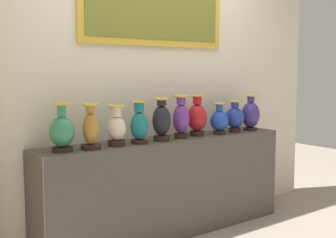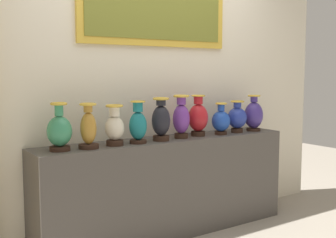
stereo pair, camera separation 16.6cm
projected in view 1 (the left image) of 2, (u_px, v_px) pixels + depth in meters
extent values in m
plane|color=gray|center=(168.00, 234.00, 3.85)|extent=(10.10, 10.10, 0.00)
cube|color=#4C4742|center=(168.00, 187.00, 3.80)|extent=(2.38, 0.40, 0.85)
cube|color=beige|center=(151.00, 72.00, 3.90)|extent=(4.10, 0.10, 2.84)
cube|color=gold|center=(156.00, 11.00, 3.80)|extent=(1.50, 0.03, 0.61)
cube|color=olive|center=(157.00, 11.00, 3.78)|extent=(1.38, 0.01, 0.49)
cylinder|color=#382319|center=(62.00, 149.00, 3.14)|extent=(0.15, 0.15, 0.03)
ellipsoid|color=#388C60|center=(62.00, 132.00, 3.13)|extent=(0.18, 0.18, 0.22)
cylinder|color=#388C60|center=(61.00, 110.00, 3.11)|extent=(0.06, 0.06, 0.09)
torus|color=gold|center=(61.00, 104.00, 3.11)|extent=(0.12, 0.12, 0.02)
cylinder|color=#382319|center=(91.00, 147.00, 3.24)|extent=(0.15, 0.15, 0.03)
ellipsoid|color=#B27F2D|center=(91.00, 129.00, 3.23)|extent=(0.12, 0.12, 0.24)
cylinder|color=#B27F2D|center=(90.00, 108.00, 3.21)|extent=(0.07, 0.07, 0.06)
torus|color=gold|center=(90.00, 104.00, 3.21)|extent=(0.13, 0.13, 0.02)
cylinder|color=#382319|center=(117.00, 143.00, 3.38)|extent=(0.13, 0.13, 0.04)
ellipsoid|color=beige|center=(116.00, 128.00, 3.37)|extent=(0.15, 0.15, 0.19)
cylinder|color=beige|center=(116.00, 111.00, 3.36)|extent=(0.08, 0.08, 0.08)
torus|color=gold|center=(116.00, 106.00, 3.35)|extent=(0.14, 0.14, 0.02)
cylinder|color=#382319|center=(139.00, 142.00, 3.50)|extent=(0.14, 0.14, 0.03)
ellipsoid|color=#19727A|center=(139.00, 126.00, 3.49)|extent=(0.14, 0.14, 0.23)
cylinder|color=#19727A|center=(139.00, 107.00, 3.47)|extent=(0.08, 0.08, 0.08)
torus|color=gold|center=(139.00, 102.00, 3.47)|extent=(0.12, 0.12, 0.01)
cylinder|color=#382319|center=(162.00, 138.00, 3.64)|extent=(0.14, 0.14, 0.04)
ellipsoid|color=black|center=(162.00, 121.00, 3.63)|extent=(0.16, 0.16, 0.25)
cylinder|color=black|center=(162.00, 102.00, 3.61)|extent=(0.08, 0.08, 0.06)
torus|color=gold|center=(162.00, 99.00, 3.61)|extent=(0.14, 0.14, 0.02)
cylinder|color=#382319|center=(181.00, 136.00, 3.79)|extent=(0.12, 0.12, 0.04)
ellipsoid|color=#6B3393|center=(181.00, 119.00, 3.77)|extent=(0.15, 0.15, 0.25)
cylinder|color=#6B3393|center=(181.00, 100.00, 3.75)|extent=(0.08, 0.08, 0.07)
torus|color=gold|center=(181.00, 96.00, 3.75)|extent=(0.14, 0.14, 0.02)
cylinder|color=#382319|center=(197.00, 133.00, 3.93)|extent=(0.13, 0.13, 0.04)
ellipsoid|color=red|center=(197.00, 118.00, 3.92)|extent=(0.18, 0.18, 0.24)
cylinder|color=red|center=(197.00, 100.00, 3.90)|extent=(0.08, 0.08, 0.08)
torus|color=gold|center=(197.00, 96.00, 3.89)|extent=(0.13, 0.13, 0.01)
cylinder|color=#382319|center=(219.00, 133.00, 4.03)|extent=(0.11, 0.11, 0.03)
ellipsoid|color=#1E47B2|center=(219.00, 121.00, 4.02)|extent=(0.17, 0.17, 0.19)
cylinder|color=#1E47B2|center=(220.00, 107.00, 4.00)|extent=(0.06, 0.06, 0.07)
torus|color=gold|center=(220.00, 103.00, 4.00)|extent=(0.11, 0.11, 0.02)
cylinder|color=#382319|center=(235.00, 130.00, 4.17)|extent=(0.11, 0.11, 0.04)
ellipsoid|color=#263899|center=(235.00, 118.00, 4.16)|extent=(0.18, 0.18, 0.20)
cylinder|color=#263899|center=(235.00, 104.00, 4.15)|extent=(0.07, 0.07, 0.06)
torus|color=gold|center=(235.00, 101.00, 4.14)|extent=(0.13, 0.13, 0.02)
cylinder|color=#382319|center=(250.00, 129.00, 4.30)|extent=(0.14, 0.14, 0.03)
ellipsoid|color=#3F2D7F|center=(251.00, 115.00, 4.28)|extent=(0.18, 0.18, 0.26)
cylinder|color=#3F2D7F|center=(251.00, 99.00, 4.26)|extent=(0.07, 0.07, 0.06)
torus|color=gold|center=(251.00, 96.00, 4.26)|extent=(0.12, 0.12, 0.02)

